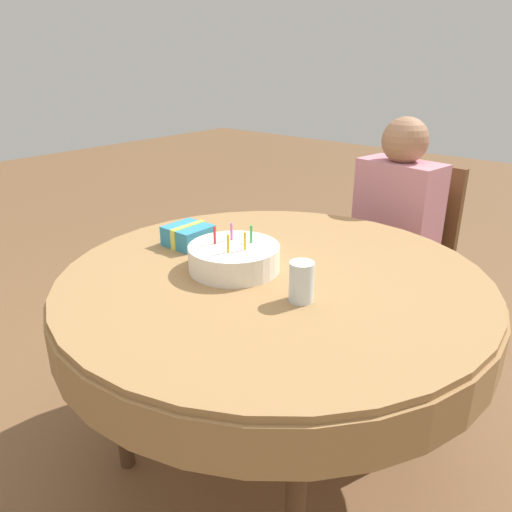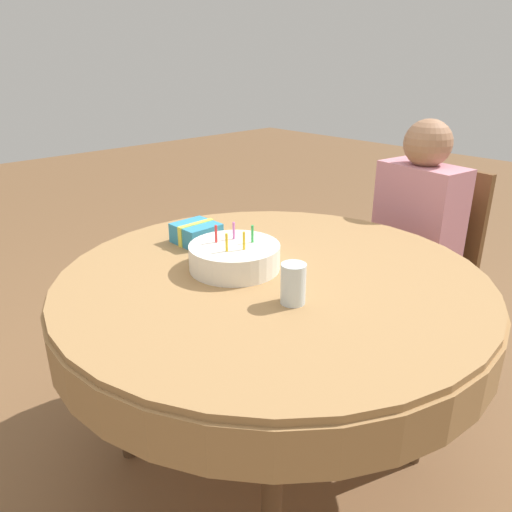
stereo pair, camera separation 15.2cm
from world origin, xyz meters
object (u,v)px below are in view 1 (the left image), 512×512
(chair, at_px, (401,251))
(birthday_cake, at_px, (234,257))
(drinking_glass, at_px, (301,282))
(gift_box, at_px, (187,236))
(person, at_px, (394,218))

(chair, bearing_deg, birthday_cake, -86.23)
(chair, relative_size, drinking_glass, 7.83)
(drinking_glass, bearing_deg, gift_box, 170.79)
(birthday_cake, relative_size, drinking_glass, 2.51)
(person, xyz_separation_m, drinking_glass, (0.21, -1.00, 0.11))
(chair, height_order, person, person)
(drinking_glass, height_order, gift_box, drinking_glass)
(chair, xyz_separation_m, person, (-0.01, -0.09, 0.18))
(birthday_cake, height_order, gift_box, birthday_cake)
(person, distance_m, gift_box, 0.98)
(person, bearing_deg, drinking_glass, -69.86)
(birthday_cake, bearing_deg, gift_box, 169.36)
(chair, relative_size, person, 0.80)
(chair, xyz_separation_m, birthday_cake, (-0.08, -1.06, 0.28))
(chair, distance_m, drinking_glass, 1.15)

